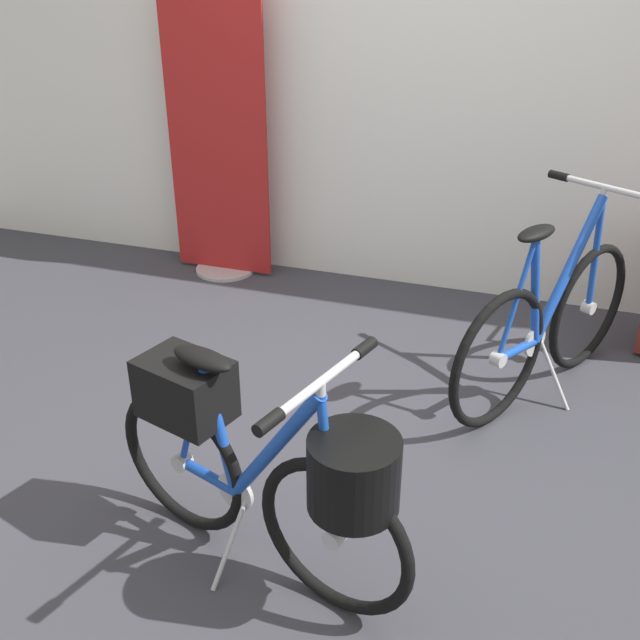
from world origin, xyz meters
TOP-DOWN VIEW (x-y plane):
  - ground_plane at (0.00, 0.00)m, footprint 6.14×6.14m
  - back_wall at (0.00, 1.79)m, footprint 6.14×0.10m
  - floor_banner_stand at (-1.08, 1.57)m, footprint 0.60×0.36m
  - folding_bike_foreground at (0.06, -0.58)m, footprint 1.11×0.54m
  - display_bike_left at (0.83, 0.78)m, footprint 0.73×1.16m

SIDE VIEW (x-z plane):
  - ground_plane at x=0.00m, z-range 0.00..0.00m
  - display_bike_left at x=0.83m, z-range -0.11..0.80m
  - folding_bike_foreground at x=0.06m, z-range 0.02..0.83m
  - floor_banner_stand at x=-1.08m, z-range -0.09..1.62m
  - back_wall at x=0.00m, z-range 0.00..2.70m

